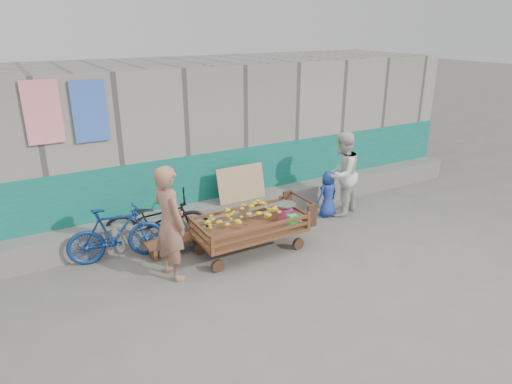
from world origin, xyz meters
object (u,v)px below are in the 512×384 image
banana_cart (248,221)px  bicycle_blue (116,234)px  bicycle_dark (157,220)px  woman (342,174)px  child (328,194)px  vendor_man (170,223)px  bench (177,242)px

banana_cart → bicycle_blue: 2.21m
bicycle_dark → woman: bearing=-78.5°
woman → child: bearing=-33.1°
woman → bicycle_dark: (-3.74, 0.51, -0.39)m
child → bicycle_blue: child is taller
banana_cart → vendor_man: 1.45m
vendor_man → bicycle_blue: (-0.62, 0.95, -0.44)m
bench → vendor_man: vendor_man is taller
woman → child: size_ratio=1.82×
bench → woman: (3.56, -0.06, 0.68)m
bench → vendor_man: size_ratio=0.59×
vendor_man → bicycle_blue: bearing=21.2°
vendor_man → woman: size_ratio=1.05×
vendor_man → woman: 3.94m
banana_cart → bench: banana_cart is taller
banana_cart → bicycle_dark: bicycle_dark is taller
bicycle_dark → child: bearing=-78.6°
banana_cart → vendor_man: bearing=-176.0°
bench → child: size_ratio=1.11×
banana_cart → bicycle_dark: size_ratio=1.12×
bench → vendor_man: (-0.33, -0.70, 0.72)m
child → bicycle_blue: (-4.21, 0.28, -0.00)m
woman → child: (-0.30, 0.04, -0.39)m
bench → child: 3.27m
child → bicycle_blue: 4.22m
bench → bicycle_blue: 1.02m
vendor_man → child: bearing=-91.0°
bicycle_blue → bench: bearing=-97.0°
bench → bicycle_blue: bearing=164.8°
child → vendor_man: bearing=5.5°
vendor_man → banana_cart: bearing=-97.7°
banana_cart → child: bearing=14.9°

